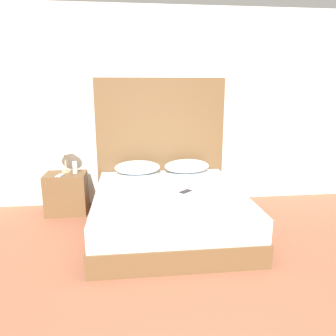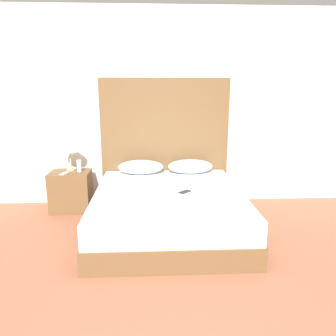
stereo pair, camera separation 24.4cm
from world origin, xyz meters
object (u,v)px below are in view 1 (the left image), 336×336
Objects in this scene: phone_on_bed at (186,191)px; table_lamp at (64,148)px; bed at (169,211)px; nightstand at (67,193)px; phone_on_nightstand at (60,175)px.

table_lamp is at bearing 150.18° from phone_on_bed.
nightstand reaches higher than bed.
bed is at bearing 164.48° from phone_on_bed.
table_lamp reaches higher than phone_on_nightstand.
table_lamp is at bearing 148.39° from bed.
nightstand is 0.30m from phone_on_nightstand.
phone_on_nightstand is at bearing 156.35° from phone_on_bed.
bed is 4.77× the size of table_lamp.
phone_on_bed is 0.29× the size of nightstand.
table_lamp reaches higher than bed.
phone_on_nightstand is (-0.05, -0.18, -0.32)m from table_lamp.
phone_on_nightstand is at bearing -114.23° from nightstand.
phone_on_nightstand reaches higher than nightstand.
phone_on_bed is at bearing -29.82° from table_lamp.
table_lamp is (-1.48, 0.85, 0.38)m from phone_on_bed.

